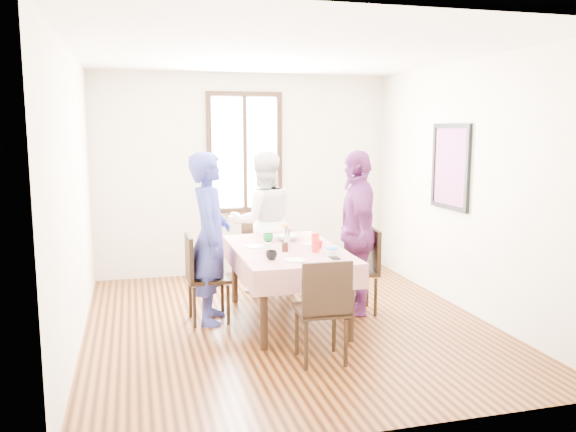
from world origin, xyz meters
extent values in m
plane|color=black|center=(0.00, 0.00, 0.00)|extent=(4.50, 4.50, 0.00)
plane|color=beige|center=(0.00, 2.25, 1.35)|extent=(4.00, 0.00, 4.00)
plane|color=beige|center=(2.00, 0.00, 1.35)|extent=(0.00, 4.50, 4.50)
cube|color=black|center=(0.00, 2.23, 1.65)|extent=(1.02, 0.06, 1.62)
cube|color=white|center=(0.00, 2.24, 1.65)|extent=(0.90, 0.02, 1.50)
cube|color=red|center=(1.98, 0.30, 1.55)|extent=(0.04, 0.76, 0.96)
cube|color=black|center=(0.03, 0.12, 0.38)|extent=(0.95, 1.65, 0.75)
cube|color=#630008|center=(0.03, 0.12, 0.76)|extent=(1.07, 1.77, 0.01)
cube|color=black|center=(-0.76, 0.27, 0.46)|extent=(0.43, 0.43, 0.91)
cube|color=black|center=(0.82, 0.17, 0.46)|extent=(0.47, 0.47, 0.91)
cube|color=black|center=(0.03, 1.25, 0.46)|extent=(0.46, 0.46, 0.91)
cube|color=black|center=(0.03, -1.01, 0.46)|extent=(0.44, 0.44, 0.91)
imported|color=navy|center=(-0.74, 0.27, 0.87)|extent=(0.54, 0.71, 1.75)
imported|color=white|center=(0.03, 1.23, 0.85)|extent=(0.85, 0.67, 1.71)
imported|color=#6B2A69|center=(0.80, 0.17, 0.88)|extent=(0.67, 1.10, 1.75)
imported|color=black|center=(-0.25, -0.37, 0.80)|extent=(0.14, 0.14, 0.08)
imported|color=red|center=(0.34, 0.01, 0.80)|extent=(0.11, 0.11, 0.08)
imported|color=#0C7226|center=(-0.08, 0.50, 0.81)|extent=(0.12, 0.12, 0.09)
imported|color=white|center=(0.14, 0.51, 0.79)|extent=(0.26, 0.26, 0.06)
cube|color=red|center=(0.24, -0.17, 0.86)|extent=(0.06, 0.06, 0.19)
cylinder|color=white|center=(0.35, -0.35, 0.80)|extent=(0.14, 0.14, 0.07)
cylinder|color=black|center=(-0.04, -0.05, 0.81)|extent=(0.06, 0.06, 0.09)
cylinder|color=silver|center=(-0.24, -0.12, 0.81)|extent=(0.07, 0.07, 0.11)
cube|color=black|center=(0.34, -0.47, 0.77)|extent=(0.08, 0.15, 0.01)
cylinder|color=silver|center=(0.04, 0.16, 0.83)|extent=(0.06, 0.06, 0.13)
cylinder|color=white|center=(-0.27, 0.24, 0.77)|extent=(0.20, 0.20, 0.01)
cylinder|color=white|center=(0.32, 0.22, 0.77)|extent=(0.20, 0.20, 0.01)
cylinder|color=white|center=(0.01, 0.77, 0.77)|extent=(0.20, 0.20, 0.01)
cylinder|color=white|center=(-0.04, -0.47, 0.77)|extent=(0.20, 0.20, 0.01)
cylinder|color=blue|center=(0.35, -0.35, 0.84)|extent=(0.12, 0.12, 0.01)
camera|label=1|loc=(-1.48, -5.56, 1.98)|focal=36.44mm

